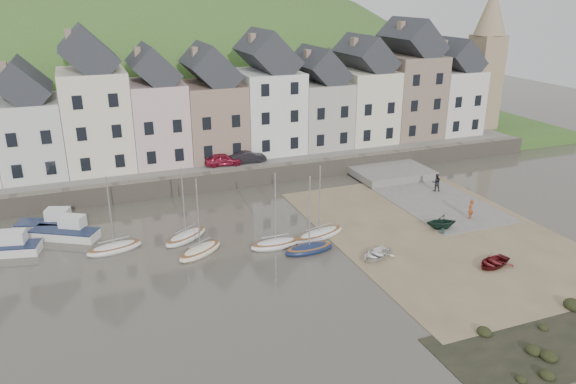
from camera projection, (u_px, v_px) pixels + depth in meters
name	position (u px, v px, depth m)	size (l,w,h in m)	color
ground	(317.00, 254.00, 41.56)	(160.00, 160.00, 0.00)	#423C33
quay_land	(214.00, 142.00, 69.26)	(90.00, 30.00, 1.50)	#3B5E25
quay_street	(239.00, 161.00, 58.93)	(70.00, 7.00, 0.10)	slate
seawall	(249.00, 177.00, 56.10)	(70.00, 1.20, 1.80)	slate
beach	(438.00, 232.00, 45.29)	(18.00, 26.00, 0.06)	#746246
slipway	(423.00, 194.00, 53.64)	(8.00, 18.00, 0.12)	slate
hillside	(154.00, 208.00, 98.52)	(134.40, 84.00, 84.00)	#3B5E25
townhouse_terrace	(244.00, 101.00, 60.59)	(61.05, 8.00, 13.93)	white
church_spire	(487.00, 55.00, 70.47)	(4.00, 4.00, 18.00)	#997F60
sailboat_0	(114.00, 248.00, 42.03)	(4.49, 2.34, 6.32)	silver
sailboat_1	(186.00, 237.00, 43.95)	(4.36, 3.64, 6.32)	silver
sailboat_2	(200.00, 251.00, 41.57)	(4.31, 3.49, 6.32)	beige
sailboat_3	(276.00, 244.00, 42.69)	(4.10, 1.50, 6.32)	silver
sailboat_4	(319.00, 234.00, 44.33)	(5.20, 2.83, 6.32)	silver
sailboat_5	(309.00, 248.00, 41.92)	(4.10, 1.72, 6.32)	#141F3F
motorboat_0	(66.00, 231.00, 44.20)	(5.59, 4.27, 1.70)	silver
motorboat_1	(5.00, 247.00, 41.49)	(5.70, 2.90, 1.70)	silver
motorboat_2	(51.00, 223.00, 45.74)	(5.62, 3.36, 1.70)	silver
rowboat_white	(376.00, 254.00, 40.81)	(2.08, 2.91, 0.60)	white
rowboat_green	(441.00, 222.00, 45.61)	(2.21, 2.56, 1.35)	black
rowboat_red	(493.00, 262.00, 39.57)	(2.12, 2.97, 0.62)	maroon
person_red	(471.00, 209.00, 47.60)	(0.64, 0.42, 1.75)	#963F1B
person_dark	(436.00, 182.00, 54.07)	(0.86, 0.67, 1.77)	black
car_left	(223.00, 159.00, 57.13)	(1.54, 3.83, 1.31)	maroon
car_right	(248.00, 157.00, 58.05)	(1.34, 3.85, 1.27)	black
shore_rocks	(567.00, 336.00, 31.56)	(14.00, 6.00, 0.76)	black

